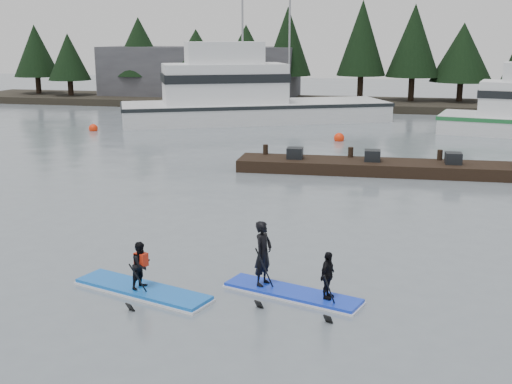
% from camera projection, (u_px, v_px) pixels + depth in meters
% --- Properties ---
extents(ground, '(160.00, 160.00, 0.00)m').
position_uv_depth(ground, '(200.00, 295.00, 15.31)').
color(ground, slate).
rests_on(ground, ground).
extents(far_shore, '(70.00, 8.00, 0.60)m').
position_uv_depth(far_shore, '(349.00, 104.00, 55.02)').
color(far_shore, '#2D281E').
rests_on(far_shore, ground).
extents(treeline, '(60.00, 4.00, 8.00)m').
position_uv_depth(treeline, '(349.00, 107.00, 55.09)').
color(treeline, black).
rests_on(treeline, ground).
extents(waterfront_building, '(18.00, 6.00, 5.00)m').
position_uv_depth(waterfront_building, '(200.00, 74.00, 59.40)').
color(waterfront_building, '#4C4C51').
rests_on(waterfront_building, ground).
extents(fishing_boat_large, '(19.27, 12.68, 10.49)m').
position_uv_depth(fishing_boat_large, '(248.00, 110.00, 45.90)').
color(fishing_boat_large, silver).
rests_on(fishing_boat_large, ground).
extents(floating_dock, '(16.16, 2.83, 0.54)m').
position_uv_depth(floating_dock, '(418.00, 168.00, 28.50)').
color(floating_dock, black).
rests_on(floating_dock, ground).
extents(buoy_b, '(0.61, 0.61, 0.61)m').
position_uv_depth(buoy_b, '(339.00, 141.00, 37.63)').
color(buoy_b, '#FC300C').
rests_on(buoy_b, ground).
extents(buoy_a, '(0.58, 0.58, 0.58)m').
position_uv_depth(buoy_a, '(93.00, 131.00, 41.55)').
color(buoy_a, '#FC300C').
rests_on(buoy_a, ground).
extents(paddleboard_solo, '(3.67, 1.92, 1.77)m').
position_uv_depth(paddleboard_solo, '(142.00, 279.00, 15.38)').
color(paddleboard_solo, blue).
rests_on(paddleboard_solo, ground).
extents(paddleboard_duo, '(3.44, 1.83, 2.23)m').
position_uv_depth(paddleboard_duo, '(288.00, 273.00, 15.21)').
color(paddleboard_duo, blue).
rests_on(paddleboard_duo, ground).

